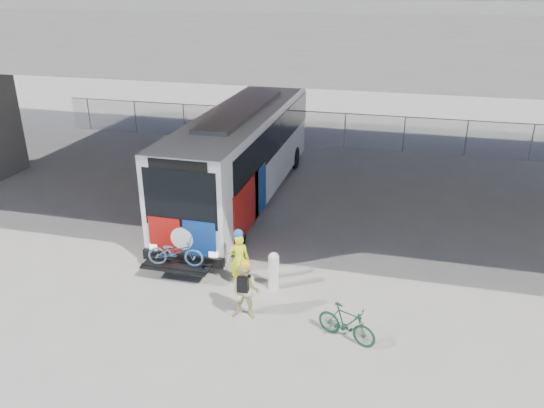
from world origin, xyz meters
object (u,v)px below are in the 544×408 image
(cyclist_tan, at_px, (246,291))
(bike_parked, at_px, (347,323))
(bus, at_px, (243,148))
(cyclist_hivis, at_px, (239,258))
(bollard, at_px, (274,269))

(cyclist_tan, relative_size, bike_parked, 1.10)
(bus, distance_m, bike_parked, 9.78)
(bus, bearing_deg, cyclist_hivis, -73.86)
(cyclist_hivis, distance_m, bike_parked, 3.79)
(bollard, bearing_deg, bike_parked, -38.76)
(bus, distance_m, bollard, 7.10)
(bollard, distance_m, cyclist_hivis, 1.04)
(bollard, xyz_separation_m, cyclist_hivis, (-1.02, 0.00, 0.22))
(bollard, distance_m, bike_parked, 2.93)
(bus, xyz_separation_m, cyclist_hivis, (1.83, -6.33, -1.27))
(bollard, bearing_deg, bus, 114.22)
(cyclist_hivis, xyz_separation_m, cyclist_tan, (0.68, -1.57, -0.03))
(bollard, relative_size, cyclist_tan, 0.67)
(cyclist_tan, bearing_deg, cyclist_hivis, 110.90)
(bollard, relative_size, cyclist_hivis, 0.66)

